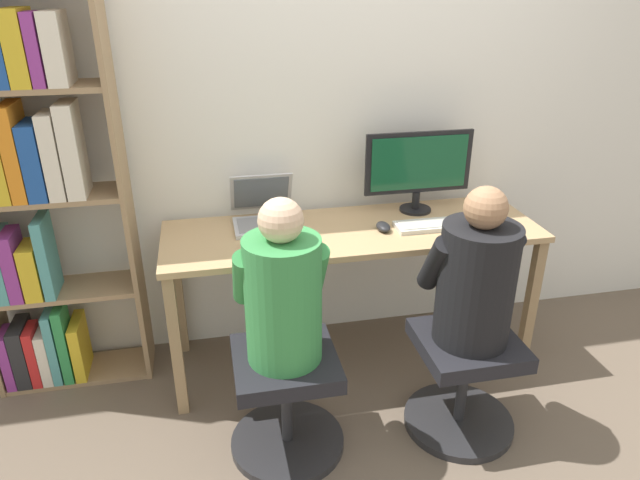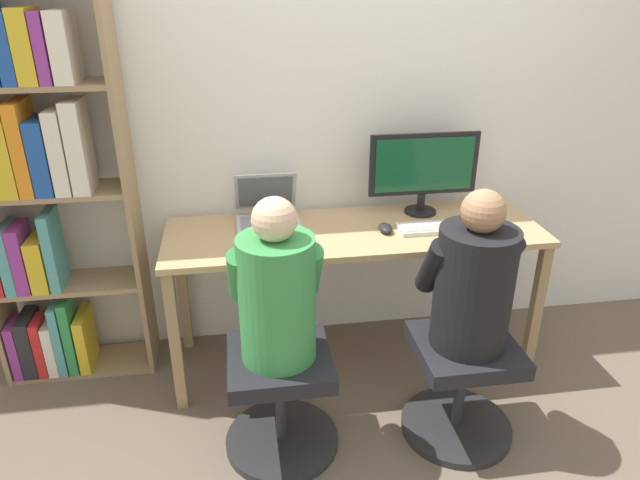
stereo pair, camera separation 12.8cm
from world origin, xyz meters
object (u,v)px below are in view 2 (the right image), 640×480
at_px(laptop, 268,213).
at_px(office_chair_right, 281,396).
at_px(keyboard, 439,227).
at_px(bookshelf, 35,187).
at_px(desktop_monitor, 424,169).
at_px(person_at_laptop, 277,291).
at_px(person_at_monitor, 474,281).
at_px(office_chair_left, 461,383).

relative_size(laptop, office_chair_right, 0.71).
height_order(keyboard, bookshelf, bookshelf).
xyz_separation_m(desktop_monitor, person_at_laptop, (-0.81, -0.72, -0.22)).
distance_m(desktop_monitor, keyboard, 0.32).
bearing_deg(desktop_monitor, keyboard, -84.29).
xyz_separation_m(person_at_monitor, person_at_laptop, (-0.79, 0.03, 0.00)).
bearing_deg(laptop, office_chair_left, -44.33).
xyz_separation_m(desktop_monitor, office_chair_left, (-0.02, -0.76, -0.74)).
relative_size(office_chair_left, bookshelf, 0.25).
relative_size(person_at_laptop, bookshelf, 0.35).
height_order(office_chair_left, office_chair_right, same).
bearing_deg(person_at_laptop, keyboard, 30.80).
bearing_deg(person_at_monitor, office_chair_left, -90.00).
distance_m(office_chair_left, bookshelf, 2.11).
bearing_deg(office_chair_right, laptop, 88.80).
distance_m(laptop, office_chair_left, 1.22).
distance_m(office_chair_right, person_at_laptop, 0.51).
height_order(desktop_monitor, laptop, desktop_monitor).
relative_size(office_chair_left, person_at_laptop, 0.72).
bearing_deg(laptop, office_chair_right, -91.20).
height_order(person_at_laptop, bookshelf, bookshelf).
bearing_deg(keyboard, person_at_monitor, -94.63).
xyz_separation_m(office_chair_right, bookshelf, (-1.04, 0.70, 0.75)).
bearing_deg(person_at_monitor, keyboard, 85.37).
xyz_separation_m(desktop_monitor, bookshelf, (-1.85, -0.03, 0.01)).
relative_size(office_chair_right, bookshelf, 0.25).
relative_size(keyboard, bookshelf, 0.21).
xyz_separation_m(keyboard, office_chair_right, (-0.83, -0.50, -0.51)).
height_order(desktop_monitor, keyboard, desktop_monitor).
relative_size(laptop, bookshelf, 0.18).
height_order(laptop, person_at_laptop, person_at_laptop).
relative_size(keyboard, person_at_monitor, 0.59).
xyz_separation_m(office_chair_right, person_at_laptop, (-0.00, 0.01, 0.51)).
bearing_deg(office_chair_left, laptop, 135.67).
bearing_deg(office_chair_right, bookshelf, 145.89).
xyz_separation_m(desktop_monitor, keyboard, (0.02, -0.23, -0.22)).
relative_size(desktop_monitor, keyboard, 1.39).
height_order(office_chair_left, person_at_monitor, person_at_monitor).
distance_m(desktop_monitor, person_at_monitor, 0.79).
distance_m(office_chair_left, person_at_laptop, 0.94).
bearing_deg(keyboard, laptop, 164.91).
relative_size(office_chair_left, person_at_monitor, 0.73).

